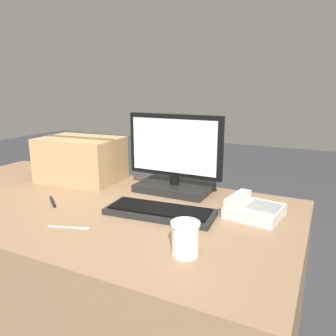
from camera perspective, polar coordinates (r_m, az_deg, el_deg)
The scene contains 8 objects.
office_desk at distance 1.65m, azimuth -13.50°, elevation -18.20°, with size 1.80×0.90×0.76m.
monitor at distance 1.54m, azimuth 1.14°, elevation 1.11°, with size 0.46×0.22×0.36m.
keyboard at distance 1.29m, azimuth -1.40°, elevation -7.56°, with size 0.44×0.20×0.03m.
desk_phone at distance 1.31m, azimuth 14.55°, elevation -6.95°, with size 0.22×0.21×0.07m.
paper_cup_right at distance 0.99m, azimuth 3.01°, elevation -12.16°, with size 0.09×0.09×0.10m.
spoon at distance 1.22m, azimuth -15.81°, elevation -9.97°, with size 0.15×0.06×0.00m.
cardboard_box at distance 1.78m, azimuth -14.94°, elevation 1.50°, with size 0.43×0.31×0.23m.
pen_marker at distance 1.50m, azimuth -19.45°, elevation -5.54°, with size 0.11×0.09×0.01m.
Camera 1 is at (0.92, -1.05, 1.25)m, focal length 35.00 mm.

